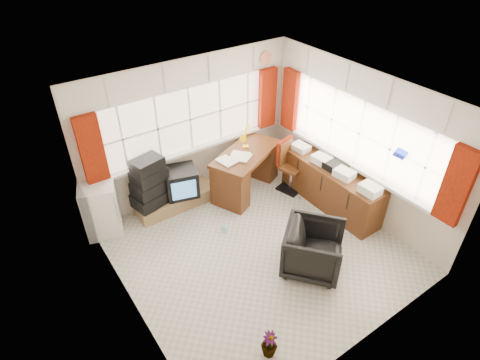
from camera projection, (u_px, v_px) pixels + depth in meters
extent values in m
plane|color=beige|center=(258.00, 249.00, 6.30)|extent=(4.00, 4.00, 0.00)
plane|color=beige|center=(190.00, 129.00, 6.92)|extent=(4.00, 0.00, 4.00)
plane|color=beige|center=(375.00, 276.00, 4.24)|extent=(4.00, 0.00, 4.00)
plane|color=beige|center=(123.00, 243.00, 4.64)|extent=(0.00, 4.00, 4.00)
plane|color=beige|center=(358.00, 144.00, 6.51)|extent=(0.00, 4.00, 4.00)
plane|color=white|center=(263.00, 102.00, 4.85)|extent=(4.00, 4.00, 0.00)
plane|color=#FFE8C9|center=(190.00, 119.00, 6.79)|extent=(3.60, 0.00, 3.60)
cube|color=white|center=(193.00, 150.00, 7.10)|extent=(3.70, 0.12, 0.05)
cube|color=white|center=(123.00, 140.00, 6.22)|extent=(0.03, 0.02, 1.10)
cube|color=white|center=(158.00, 129.00, 6.50)|extent=(0.03, 0.02, 1.10)
cube|color=white|center=(190.00, 120.00, 6.78)|extent=(0.03, 0.02, 1.10)
cube|color=white|center=(220.00, 111.00, 7.06)|extent=(0.03, 0.02, 1.10)
cube|color=white|center=(248.00, 103.00, 7.34)|extent=(0.03, 0.02, 1.10)
plane|color=#FFE8C9|center=(360.00, 133.00, 6.38)|extent=(0.00, 3.60, 3.60)
cube|color=white|center=(352.00, 165.00, 6.70)|extent=(0.12, 3.70, 0.05)
cube|color=white|center=(425.00, 168.00, 5.58)|extent=(0.02, 0.03, 1.10)
cube|color=white|center=(390.00, 149.00, 5.98)|extent=(0.02, 0.03, 1.10)
cube|color=white|center=(359.00, 134.00, 6.38)|extent=(0.02, 0.03, 1.10)
cube|color=white|center=(332.00, 119.00, 6.78)|extent=(0.02, 0.03, 1.10)
cube|color=white|center=(308.00, 107.00, 7.18)|extent=(0.02, 0.03, 1.10)
cube|color=#9A2008|center=(92.00, 151.00, 5.94)|extent=(0.35, 0.10, 1.15)
cube|color=#9A2008|center=(267.00, 98.00, 7.48)|extent=(0.35, 0.10, 1.15)
cube|color=#9A2008|center=(290.00, 100.00, 7.42)|extent=(0.10, 0.35, 1.15)
cube|color=#9A2008|center=(456.00, 186.00, 5.21)|extent=(0.10, 0.35, 1.15)
cube|color=white|center=(187.00, 74.00, 6.31)|extent=(3.95, 0.08, 0.48)
cube|color=white|center=(368.00, 86.00, 5.91)|extent=(0.08, 3.95, 0.48)
cube|color=#593415|center=(246.00, 154.00, 7.14)|extent=(1.59, 1.22, 0.07)
cube|color=#593415|center=(230.00, 188.00, 7.00)|extent=(0.56, 0.72, 0.76)
cube|color=#593415|center=(260.00, 159.00, 7.76)|extent=(0.56, 0.72, 0.76)
cube|color=white|center=(246.00, 152.00, 7.12)|extent=(0.35, 0.40, 0.02)
cube|color=white|center=(246.00, 151.00, 7.11)|extent=(0.35, 0.40, 0.02)
cube|color=white|center=(246.00, 151.00, 7.11)|extent=(0.35, 0.40, 0.02)
cube|color=white|center=(246.00, 151.00, 7.11)|extent=(0.35, 0.40, 0.02)
cylinder|color=#E9B909|center=(246.00, 146.00, 7.26)|extent=(0.11, 0.11, 0.02)
cylinder|color=#E9B909|center=(246.00, 137.00, 7.14)|extent=(0.03, 0.03, 0.41)
cone|color=#E9B909|center=(246.00, 129.00, 7.05)|extent=(0.19, 0.18, 0.16)
cube|color=black|center=(290.00, 188.00, 7.60)|extent=(0.51, 0.51, 0.04)
cylinder|color=silver|center=(291.00, 178.00, 7.47)|extent=(0.06, 0.06, 0.48)
cube|color=#593415|center=(292.00, 167.00, 7.33)|extent=(0.50, 0.48, 0.06)
cube|color=#593415|center=(284.00, 152.00, 7.29)|extent=(0.37, 0.14, 0.46)
cube|color=#9A2008|center=(284.00, 151.00, 7.28)|extent=(0.41, 0.16, 0.48)
imported|color=black|center=(313.00, 249.00, 5.78)|extent=(1.15, 1.16, 0.76)
cube|color=white|center=(228.00, 199.00, 7.29)|extent=(0.43, 0.25, 0.08)
cube|color=white|center=(218.00, 188.00, 7.06)|extent=(0.05, 0.12, 0.52)
cube|color=white|center=(222.00, 187.00, 7.08)|extent=(0.05, 0.12, 0.52)
cube|color=white|center=(225.00, 186.00, 7.10)|extent=(0.05, 0.12, 0.52)
cube|color=white|center=(228.00, 186.00, 7.11)|extent=(0.05, 0.12, 0.52)
cube|color=white|center=(231.00, 185.00, 7.13)|extent=(0.05, 0.12, 0.52)
cube|color=white|center=(234.00, 184.00, 7.15)|extent=(0.05, 0.12, 0.52)
cube|color=white|center=(238.00, 184.00, 7.17)|extent=(0.05, 0.12, 0.52)
cube|color=#593415|center=(330.00, 187.00, 7.02)|extent=(0.50, 2.00, 0.75)
cube|color=white|center=(370.00, 190.00, 6.23)|extent=(0.24, 0.32, 0.10)
cube|color=white|center=(344.00, 175.00, 6.58)|extent=(0.24, 0.32, 0.10)
cube|color=white|center=(321.00, 160.00, 6.94)|extent=(0.24, 0.32, 0.10)
cube|color=white|center=(301.00, 147.00, 7.30)|extent=(0.24, 0.32, 0.10)
cube|color=black|center=(336.00, 167.00, 6.76)|extent=(0.30, 0.38, 0.12)
cube|color=#9D7A4E|center=(175.00, 200.00, 7.12)|extent=(1.40, 0.50, 0.25)
cube|color=black|center=(181.00, 182.00, 6.94)|extent=(0.66, 0.63, 0.49)
cube|color=#4485C3|center=(184.00, 190.00, 6.74)|extent=(0.40, 0.13, 0.34)
cube|color=black|center=(152.00, 197.00, 6.79)|extent=(0.72, 0.54, 0.24)
cube|color=black|center=(151.00, 186.00, 6.66)|extent=(0.66, 0.51, 0.23)
cube|color=black|center=(149.00, 175.00, 6.53)|extent=(0.61, 0.48, 0.22)
cube|color=black|center=(147.00, 164.00, 6.41)|extent=(0.55, 0.44, 0.21)
cube|color=white|center=(101.00, 209.00, 6.40)|extent=(0.68, 0.68, 0.92)
cube|color=silver|center=(117.00, 209.00, 6.17)|extent=(0.03, 0.03, 0.49)
imported|color=white|center=(210.00, 186.00, 7.46)|extent=(0.14, 0.14, 0.27)
imported|color=#99E5E0|center=(225.00, 227.00, 6.59)|extent=(0.08, 0.08, 0.17)
imported|color=black|center=(269.00, 344.00, 4.76)|extent=(0.23, 0.23, 0.36)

